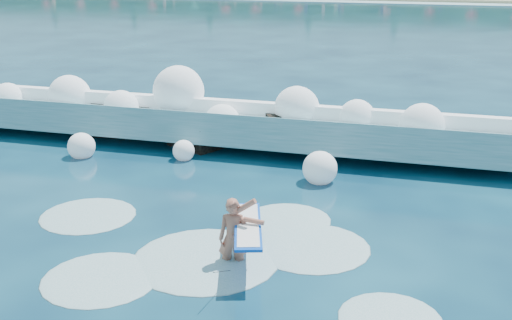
# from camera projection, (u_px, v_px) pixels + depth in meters

# --- Properties ---
(ground) EXTENTS (200.00, 200.00, 0.00)m
(ground) POSITION_uv_depth(u_px,v_px,m) (164.00, 234.00, 13.85)
(ground) COLOR #072139
(ground) RESTS_ON ground
(wet_band) EXTENTS (140.00, 5.00, 0.08)m
(wet_band) POSITION_uv_depth(u_px,v_px,m) (398.00, 2.00, 74.98)
(wet_band) COLOR silver
(wet_band) RESTS_ON ground
(breaking_wave) EXTENTS (19.25, 2.94, 1.66)m
(breaking_wave) POSITION_uv_depth(u_px,v_px,m) (203.00, 123.00, 20.52)
(breaking_wave) COLOR teal
(breaking_wave) RESTS_ON ground
(rock_cluster) EXTENTS (7.93, 3.14, 1.23)m
(rock_cluster) POSITION_uv_depth(u_px,v_px,m) (196.00, 127.00, 20.80)
(rock_cluster) COLOR black
(rock_cluster) RESTS_ON ground
(surfer_with_board) EXTENTS (1.18, 2.83, 1.61)m
(surfer_with_board) POSITION_uv_depth(u_px,v_px,m) (237.00, 235.00, 12.40)
(surfer_with_board) COLOR #AA634F
(surfer_with_board) RESTS_ON ground
(wave_spray) EXTENTS (15.13, 4.61, 2.39)m
(wave_spray) POSITION_uv_depth(u_px,v_px,m) (200.00, 108.00, 20.29)
(wave_spray) COLOR white
(wave_spray) RESTS_ON ground
(surf_foam) EXTENTS (9.09, 5.77, 0.15)m
(surf_foam) POSITION_uv_depth(u_px,v_px,m) (213.00, 251.00, 13.06)
(surf_foam) COLOR silver
(surf_foam) RESTS_ON ground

